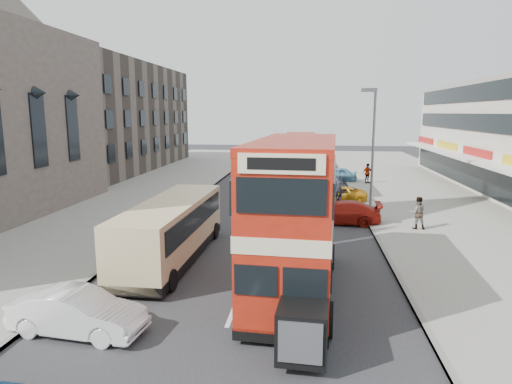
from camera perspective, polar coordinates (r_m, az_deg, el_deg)
The scene contains 18 objects.
ground at distance 13.58m, azimuth -4.58°, elevation -18.88°, with size 160.00×160.00×0.00m, color #28282B.
road_surface at distance 32.40m, azimuth 2.28°, elevation -1.58°, with size 12.00×90.00×0.01m, color #28282B.
pavement_right at distance 33.70m, azimuth 23.08°, elevation -1.82°, with size 12.00×90.00×0.15m, color gray.
pavement_left at distance 35.36m, azimuth -17.50°, elevation -0.94°, with size 12.00×90.00×0.15m, color gray.
kerb_left at distance 33.40m, azimuth -8.22°, elevation -1.20°, with size 0.20×90.00×0.16m, color gray.
kerb_right at distance 32.51m, azimuth 13.06°, elevation -1.67°, with size 0.20×90.00×0.16m, color gray.
brick_terrace at distance 55.31m, azimuth -19.77°, elevation 8.95°, with size 14.00×28.00×12.00m, color #66594C.
street_lamp at distance 29.98m, azimuth 14.65°, elevation 6.37°, with size 1.00×0.20×8.12m.
bus_main at distance 16.13m, azimuth 5.03°, elevation -3.17°, with size 3.26×10.07×5.47m.
bus_second at distance 35.41m, azimuth 5.61°, elevation 3.48°, with size 2.40×8.65×4.77m.
coach at distance 20.43m, azimuth -10.74°, elevation -4.53°, with size 2.63×9.46×2.49m.
car_left_front at distance 14.81m, azimuth -21.86°, elevation -14.13°, with size 1.43×4.10×1.35m, color white.
car_right_a at distance 27.17m, azimuth 10.79°, elevation -2.58°, with size 1.92×4.72×1.37m, color #A01910.
car_right_b at distance 33.78m, azimuth 10.58°, elevation -0.29°, with size 1.90×4.11×1.14m, color orange.
car_right_c at distance 43.43m, azimuth 10.04°, elevation 2.23°, with size 1.70×4.24×1.44m, color #60A2C0.
pedestrian_near at distance 26.47m, azimuth 20.00°, elevation -2.50°, with size 0.68×0.46×1.85m, color gray.
pedestrian_far at distance 42.35m, azimuth 14.07°, elevation 2.34°, with size 1.07×0.45×1.83m, color gray.
cyclist at distance 32.28m, azimuth 10.55°, elevation -0.44°, with size 0.84×1.85×2.21m.
Camera 1 is at (2.39, -11.64, 6.58)m, focal length 31.24 mm.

